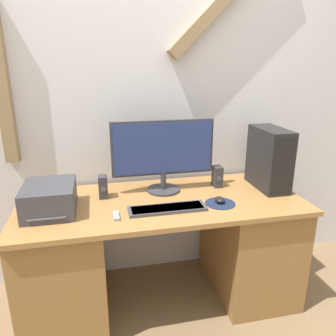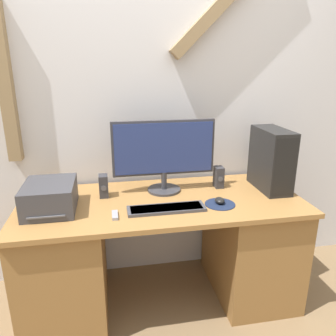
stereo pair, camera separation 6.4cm
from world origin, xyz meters
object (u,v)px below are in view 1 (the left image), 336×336
Objects in this scene: mouse at (220,200)px; monitor at (163,152)px; printer at (50,199)px; keyboard at (168,209)px; remote_control at (116,216)px; speaker_right at (217,177)px; computer_tower at (269,159)px; speaker_left at (103,187)px.

monitor is at bearing 137.01° from mouse.
mouse is 1.01m from printer.
keyboard is at bearing -175.01° from mouse.
remote_control is at bearing -23.02° from printer.
monitor reaches higher than speaker_right.
keyboard is 0.68m from printer.
speaker_right is (0.38, -0.00, -0.20)m from monitor.
mouse is 0.53× the size of speaker_right.
computer_tower is at bearing -15.11° from speaker_right.
keyboard is 1.11× the size of computer_tower.
monitor is 8.77× the size of mouse.
printer is 3.28× the size of remote_control.
mouse is 0.19× the size of computer_tower.
remote_control is (-0.72, -0.33, -0.06)m from speaker_right.
computer_tower is 2.84× the size of speaker_left.
printer is at bearing -154.00° from speaker_left.
mouse is (0.34, 0.03, 0.01)m from keyboard.
computer_tower is (0.75, 0.21, 0.20)m from keyboard.
monitor reaches higher than printer.
printer is (-1.00, 0.10, 0.06)m from mouse.
computer_tower is at bearing 15.88° from keyboard.
printer is 0.40m from remote_control.
keyboard is 4.29× the size of remote_control.
mouse is 0.53× the size of speaker_left.
monitor reaches higher than remote_control.
remote_control is (-0.64, -0.06, -0.01)m from mouse.
keyboard is at bearing -144.14° from speaker_right.
speaker_left is 1.36× the size of remote_control.
speaker_left is at bearing -175.45° from monitor.
printer is at bearing 156.98° from remote_control.
remote_control is (-1.05, -0.24, -0.20)m from computer_tower.
speaker_left is 0.78m from speaker_right.
keyboard is 0.52m from speaker_right.
speaker_right reaches higher than keyboard.
speaker_right is at bearing 9.28° from printer.
printer is 0.34m from speaker_left.
remote_control is at bearing -135.23° from monitor.
computer_tower reaches higher than speaker_right.
mouse is at bearing -19.47° from speaker_left.
monitor is at bearing 14.40° from printer.
computer_tower is 2.84× the size of speaker_right.
remote_control is (-0.30, -0.03, -0.00)m from keyboard.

